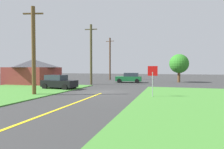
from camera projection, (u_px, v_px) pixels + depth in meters
ground_plane at (104, 92)px, 18.99m from camera, size 120.00×120.00×0.00m
lane_stripe_center at (61, 108)px, 11.32m from camera, size 0.20×14.00×0.01m
stop_sign at (153, 75)px, 15.52m from camera, size 0.79×0.07×2.56m
parked_car_near_building at (58, 82)px, 21.67m from camera, size 4.16×2.23×1.62m
car_approaching_junction at (129, 78)px, 31.38m from camera, size 4.36×2.45×1.62m
utility_pole_near at (34, 50)px, 16.77m from camera, size 1.77×0.56×7.80m
utility_pole_mid at (91, 54)px, 27.54m from camera, size 1.80×0.34×8.69m
utility_pole_far at (110, 58)px, 38.71m from camera, size 1.79×0.48×8.53m
oak_tree_left at (179, 64)px, 31.93m from camera, size 3.19×3.19×4.75m
barn at (33, 72)px, 28.65m from camera, size 6.52×5.93×3.73m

